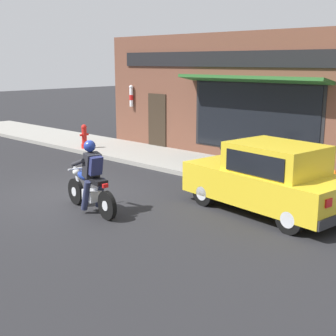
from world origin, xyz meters
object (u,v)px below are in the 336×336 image
at_px(motorcycle_with_rider, 91,182).
at_px(trash_bin, 246,155).
at_px(fire_hydrant, 84,137).
at_px(car_hatchback, 268,179).
at_px(traffic_cone, 334,181).

relative_size(motorcycle_with_rider, trash_bin, 2.05).
distance_m(trash_bin, fire_hydrant, 6.57).
height_order(trash_bin, fire_hydrant, trash_bin).
relative_size(trash_bin, fire_hydrant, 1.11).
height_order(motorcycle_with_rider, fire_hydrant, motorcycle_with_rider).
bearing_deg(car_hatchback, motorcycle_with_rider, 132.57).
bearing_deg(traffic_cone, trash_bin, 83.46).
height_order(traffic_cone, trash_bin, trash_bin).
bearing_deg(trash_bin, motorcycle_with_rider, 172.41).
xyz_separation_m(motorcycle_with_rider, car_hatchback, (2.64, -2.88, 0.09)).
distance_m(motorcycle_with_rider, fire_hydrant, 7.20).
relative_size(car_hatchback, trash_bin, 4.03).
height_order(motorcycle_with_rider, car_hatchback, motorcycle_with_rider).
xyz_separation_m(trash_bin, fire_hydrant, (-0.86, 6.52, -0.06)).
bearing_deg(fire_hydrant, car_hatchback, -100.20).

